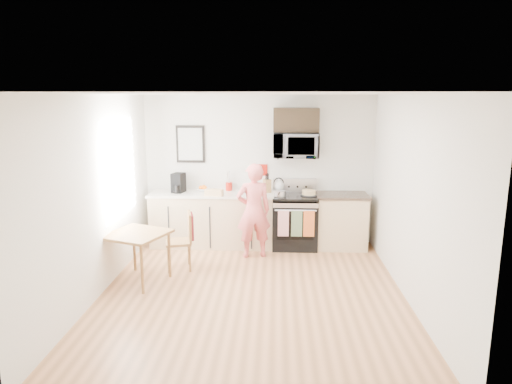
{
  "coord_description": "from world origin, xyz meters",
  "views": [
    {
      "loc": [
        0.31,
        -5.64,
        2.57
      ],
      "look_at": [
        0.01,
        1.0,
        1.17
      ],
      "focal_mm": 32.0,
      "sensor_mm": 36.0,
      "label": 1
    }
  ],
  "objects_px": {
    "dining_table": "(137,239)",
    "chair": "(186,233)",
    "microwave": "(296,145)",
    "cake": "(309,193)",
    "person": "(254,211)",
    "range": "(295,222)"
  },
  "relations": [
    {
      "from": "dining_table",
      "to": "cake",
      "type": "height_order",
      "value": "cake"
    },
    {
      "from": "chair",
      "to": "range",
      "type": "bearing_deg",
      "value": 19.2
    },
    {
      "from": "person",
      "to": "chair",
      "type": "xyz_separation_m",
      "value": [
        -0.98,
        -0.58,
        -0.21
      ]
    },
    {
      "from": "dining_table",
      "to": "cake",
      "type": "distance_m",
      "value": 2.96
    },
    {
      "from": "person",
      "to": "chair",
      "type": "bearing_deg",
      "value": 16.02
    },
    {
      "from": "person",
      "to": "chair",
      "type": "height_order",
      "value": "person"
    },
    {
      "from": "chair",
      "to": "dining_table",
      "type": "bearing_deg",
      "value": -152.92
    },
    {
      "from": "cake",
      "to": "range",
      "type": "bearing_deg",
      "value": 168.55
    },
    {
      "from": "range",
      "to": "chair",
      "type": "distance_m",
      "value": 2.0
    },
    {
      "from": "microwave",
      "to": "dining_table",
      "type": "xyz_separation_m",
      "value": [
        -2.26,
        -1.73,
        -1.13
      ]
    },
    {
      "from": "person",
      "to": "range",
      "type": "bearing_deg",
      "value": -156.74
    },
    {
      "from": "microwave",
      "to": "chair",
      "type": "bearing_deg",
      "value": -144.06
    },
    {
      "from": "cake",
      "to": "chair",
      "type": "bearing_deg",
      "value": -150.9
    },
    {
      "from": "chair",
      "to": "cake",
      "type": "bearing_deg",
      "value": 14.8
    },
    {
      "from": "person",
      "to": "microwave",
      "type": "bearing_deg",
      "value": -151.62
    },
    {
      "from": "microwave",
      "to": "cake",
      "type": "distance_m",
      "value": 0.84
    },
    {
      "from": "microwave",
      "to": "person",
      "type": "relative_size",
      "value": 0.49
    },
    {
      "from": "range",
      "to": "person",
      "type": "distance_m",
      "value": 0.92
    },
    {
      "from": "chair",
      "to": "cake",
      "type": "relative_size",
      "value": 3.15
    },
    {
      "from": "dining_table",
      "to": "range",
      "type": "bearing_deg",
      "value": 35.73
    },
    {
      "from": "microwave",
      "to": "dining_table",
      "type": "bearing_deg",
      "value": -142.55
    },
    {
      "from": "dining_table",
      "to": "chair",
      "type": "distance_m",
      "value": 0.79
    }
  ]
}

